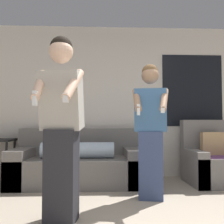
% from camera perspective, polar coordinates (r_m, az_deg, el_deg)
% --- Properties ---
extents(wall_back, '(6.57, 0.07, 2.70)m').
position_cam_1_polar(wall_back, '(4.75, 2.83, 2.41)').
color(wall_back, silver).
rests_on(wall_back, ground_plane).
extents(couch, '(2.02, 0.97, 0.86)m').
position_cam_1_polar(couch, '(4.26, -7.31, -11.21)').
color(couch, slate).
rests_on(couch, ground_plane).
extents(armchair, '(0.84, 0.82, 1.01)m').
position_cam_1_polar(armchair, '(4.52, 21.15, -10.17)').
color(armchair, slate).
rests_on(armchair, ground_plane).
extents(person_left, '(0.46, 0.55, 1.80)m').
position_cam_1_polar(person_left, '(2.59, -11.01, -2.63)').
color(person_left, '#28282D').
rests_on(person_left, ground_plane).
extents(person_right, '(0.47, 0.51, 1.71)m').
position_cam_1_polar(person_right, '(3.36, 8.38, -3.64)').
color(person_right, '#384770').
rests_on(person_right, ground_plane).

